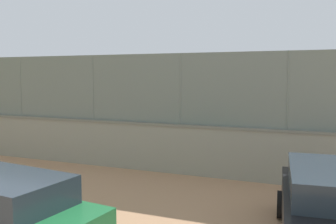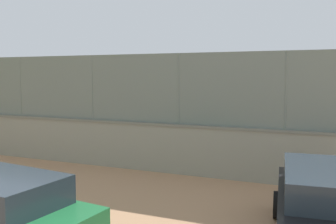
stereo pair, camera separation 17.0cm
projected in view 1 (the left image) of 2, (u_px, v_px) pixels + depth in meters
ground_plane at (194, 125)px, 24.53m from camera, size 260.00×260.00×0.00m
perimeter_wall at (57, 139)px, 14.33m from camera, size 23.97×0.59×1.65m
fence_panel_on_wall at (56, 87)px, 14.13m from camera, size 23.55×0.25×2.32m
player_baseline_waiting at (198, 121)px, 18.82m from camera, size 1.16×0.73×1.63m
player_crossing_court at (159, 117)px, 21.03m from camera, size 0.69×0.99×1.56m
player_at_service_line at (264, 112)px, 23.69m from camera, size 1.18×0.74×1.61m
sports_ball at (209, 126)px, 18.07m from camera, size 0.13×0.13×0.13m
courtside_bench at (125, 143)px, 15.44m from camera, size 1.60×0.39×0.87m
parked_car_green at (0, 213)px, 6.75m from camera, size 4.23×2.26×1.48m
parked_car_black at (336, 210)px, 6.83m from camera, size 2.37×4.71×1.54m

